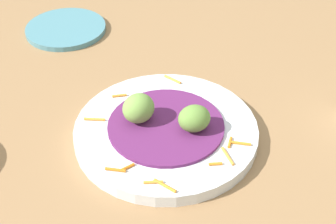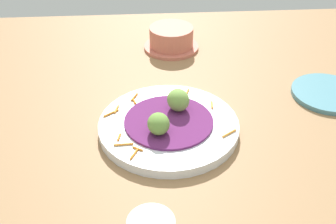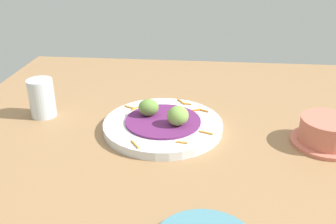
{
  "view_description": "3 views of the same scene",
  "coord_description": "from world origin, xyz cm",
  "px_view_note": "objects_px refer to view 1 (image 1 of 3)",
  "views": [
    {
      "loc": [
        -12.05,
        -55.07,
        51.03
      ],
      "look_at": [
        3.73,
        -3.42,
        6.84
      ],
      "focal_mm": 52.63,
      "sensor_mm": 36.0,
      "label": 1
    },
    {
      "loc": [
        66.7,
        -7.77,
        51.59
      ],
      "look_at": [
        3.02,
        -3.28,
        5.99
      ],
      "focal_mm": 44.35,
      "sensor_mm": 36.0,
      "label": 2
    },
    {
      "loc": [
        -4.96,
        71.02,
        41.91
      ],
      "look_at": [
        2.53,
        -5.09,
        5.49
      ],
      "focal_mm": 39.72,
      "sensor_mm": 36.0,
      "label": 3
    }
  ],
  "objects_px": {
    "main_plate": "(166,132)",
    "guac_scoop_center": "(138,108)",
    "guac_scoop_left": "(194,118)",
    "side_plate_small": "(66,29)"
  },
  "relations": [
    {
      "from": "main_plate",
      "to": "guac_scoop_center",
      "type": "relative_size",
      "value": 5.64
    },
    {
      "from": "guac_scoop_left",
      "to": "main_plate",
      "type": "bearing_deg",
      "value": 149.31
    },
    {
      "from": "main_plate",
      "to": "side_plate_small",
      "type": "bearing_deg",
      "value": 105.54
    },
    {
      "from": "guac_scoop_center",
      "to": "side_plate_small",
      "type": "xyz_separation_m",
      "value": [
        -0.06,
        0.33,
        -0.04
      ]
    },
    {
      "from": "guac_scoop_left",
      "to": "side_plate_small",
      "type": "distance_m",
      "value": 0.4
    },
    {
      "from": "guac_scoop_left",
      "to": "guac_scoop_center",
      "type": "height_order",
      "value": "guac_scoop_center"
    },
    {
      "from": "guac_scoop_left",
      "to": "side_plate_small",
      "type": "bearing_deg",
      "value": 109.64
    },
    {
      "from": "side_plate_small",
      "to": "guac_scoop_left",
      "type": "bearing_deg",
      "value": -70.36
    },
    {
      "from": "main_plate",
      "to": "guac_scoop_center",
      "type": "bearing_deg",
      "value": 149.31
    },
    {
      "from": "guac_scoop_center",
      "to": "guac_scoop_left",
      "type": "bearing_deg",
      "value": -30.69
    }
  ]
}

